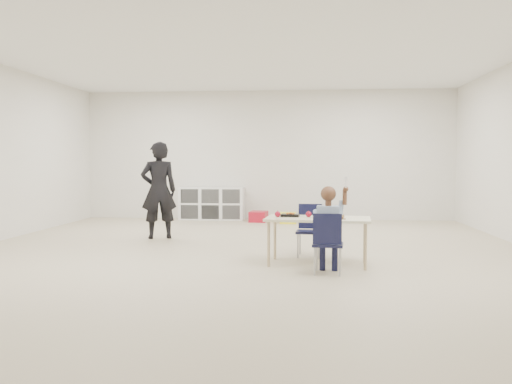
# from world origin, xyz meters

# --- Properties ---
(room) EXTENTS (9.00, 9.02, 2.80)m
(room) POSITION_xyz_m (0.00, 0.00, 1.40)
(room) COLOR beige
(room) RESTS_ON ground
(table) EXTENTS (1.30, 0.74, 0.57)m
(table) POSITION_xyz_m (0.96, -0.73, 0.29)
(table) COLOR #F6EEC5
(table) RESTS_ON ground
(chair_near) EXTENTS (0.36, 0.34, 0.69)m
(chair_near) POSITION_xyz_m (1.06, -1.27, 0.34)
(chair_near) COLOR black
(chair_near) RESTS_ON ground
(chair_far) EXTENTS (0.36, 0.34, 0.69)m
(chair_far) POSITION_xyz_m (0.87, -0.19, 0.34)
(chair_far) COLOR black
(chair_far) RESTS_ON ground
(child) EXTENTS (0.50, 0.50, 1.08)m
(child) POSITION_xyz_m (1.06, -1.27, 0.54)
(child) COLOR #9AACD1
(child) RESTS_ON chair_near
(lunch_tray_near) EXTENTS (0.23, 0.18, 0.03)m
(lunch_tray_near) POSITION_xyz_m (1.05, -0.66, 0.59)
(lunch_tray_near) COLOR black
(lunch_tray_near) RESTS_ON table
(lunch_tray_far) EXTENTS (0.23, 0.18, 0.03)m
(lunch_tray_far) POSITION_xyz_m (0.63, -0.63, 0.59)
(lunch_tray_far) COLOR black
(lunch_tray_far) RESTS_ON table
(milk_carton) EXTENTS (0.08, 0.08, 0.10)m
(milk_carton) POSITION_xyz_m (0.99, -0.85, 0.62)
(milk_carton) COLOR white
(milk_carton) RESTS_ON table
(bread_roll) EXTENTS (0.09, 0.09, 0.07)m
(bread_roll) POSITION_xyz_m (1.23, -0.86, 0.61)
(bread_roll) COLOR #B7894B
(bread_roll) RESTS_ON table
(apple_near) EXTENTS (0.07, 0.07, 0.07)m
(apple_near) POSITION_xyz_m (0.85, -0.68, 0.61)
(apple_near) COLOR maroon
(apple_near) RESTS_ON table
(apple_far) EXTENTS (0.07, 0.07, 0.07)m
(apple_far) POSITION_xyz_m (0.47, -0.71, 0.61)
(apple_far) COLOR maroon
(apple_far) RESTS_ON table
(cubby_shelf) EXTENTS (1.40, 0.40, 0.70)m
(cubby_shelf) POSITION_xyz_m (-1.20, 4.28, 0.35)
(cubby_shelf) COLOR white
(cubby_shelf) RESTS_ON ground
(adult) EXTENTS (0.67, 0.55, 1.57)m
(adult) POSITION_xyz_m (-1.56, 1.32, 0.79)
(adult) COLOR black
(adult) RESTS_ON ground
(bin_red) EXTENTS (0.39, 0.48, 0.22)m
(bin_red) POSITION_xyz_m (-0.15, 3.95, 0.11)
(bin_red) COLOR #B21125
(bin_red) RESTS_ON ground
(bin_yellow) EXTENTS (0.34, 0.44, 0.21)m
(bin_yellow) POSITION_xyz_m (0.47, 3.77, 0.10)
(bin_yellow) COLOR #FFF21A
(bin_yellow) RESTS_ON ground
(bin_blue) EXTENTS (0.44, 0.54, 0.25)m
(bin_blue) POSITION_xyz_m (1.23, 3.79, 0.12)
(bin_blue) COLOR #173CAE
(bin_blue) RESTS_ON ground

